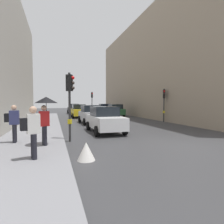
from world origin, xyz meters
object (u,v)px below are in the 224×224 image
object	(u,v)px
traffic_light_near_right	(70,94)
traffic_light_far_median	(92,99)
pedestrian_with_black_backpack	(32,129)
car_silver_hatchback	(91,114)
car_white_compact	(105,119)
pedestrian_with_umbrella	(46,107)
pedestrian_with_grey_backpack	(13,121)
traffic_light_mid_street	(164,99)
car_dark_suv	(74,109)
warning_sign_triangle	(86,151)
car_yellow_taxi	(79,111)
car_blue_van	(104,109)
car_green_estate	(115,110)

from	to	relation	value
traffic_light_near_right	traffic_light_far_median	size ratio (longest dim) A/B	0.96
pedestrian_with_black_backpack	car_silver_hatchback	bearing A→B (deg)	69.91
car_white_compact	pedestrian_with_umbrella	distance (m)	5.25
pedestrian_with_umbrella	car_silver_hatchback	bearing A→B (deg)	67.81
traffic_light_near_right	car_silver_hatchback	xyz separation A→B (m)	(2.64, 8.11, -1.59)
pedestrian_with_grey_backpack	traffic_light_mid_street	bearing A→B (deg)	29.50
car_dark_suv	warning_sign_triangle	bearing A→B (deg)	-94.76
traffic_light_near_right	pedestrian_with_black_backpack	distance (m)	3.81
car_silver_hatchback	car_dark_suv	xyz separation A→B (m)	(-0.08, 16.03, 0.00)
car_dark_suv	car_white_compact	bearing A→B (deg)	-90.10
pedestrian_with_black_backpack	car_yellow_taxi	bearing A→B (deg)	78.20
warning_sign_triangle	pedestrian_with_black_backpack	bearing A→B (deg)	174.61
car_yellow_taxi	car_silver_hatchback	bearing A→B (deg)	-88.04
car_silver_hatchback	pedestrian_with_grey_backpack	xyz separation A→B (m)	(-5.28, -8.31, 0.29)
car_silver_hatchback	traffic_light_mid_street	bearing A→B (deg)	-8.89
pedestrian_with_umbrella	pedestrian_with_black_backpack	xyz separation A→B (m)	(-0.36, -2.05, -0.68)
traffic_light_far_median	car_yellow_taxi	distance (m)	5.44
car_blue_van	pedestrian_with_grey_backpack	size ratio (longest dim) A/B	2.42
traffic_light_far_median	pedestrian_with_black_backpack	bearing A→B (deg)	-105.86
car_yellow_taxi	pedestrian_with_grey_backpack	distance (m)	16.42
car_blue_van	car_silver_hatchback	xyz separation A→B (m)	(-4.95, -13.74, 0.00)
pedestrian_with_umbrella	pedestrian_with_black_backpack	distance (m)	2.19
car_green_estate	pedestrian_with_umbrella	xyz separation A→B (m)	(-8.79, -17.02, 0.96)
traffic_light_near_right	pedestrian_with_umbrella	xyz separation A→B (m)	(-1.15, -1.20, -0.63)
car_dark_suv	pedestrian_with_grey_backpack	world-z (taller)	pedestrian_with_grey_backpack
car_blue_van	pedestrian_with_grey_backpack	bearing A→B (deg)	-114.87
car_green_estate	car_yellow_taxi	bearing A→B (deg)	-175.62
traffic_light_mid_street	pedestrian_with_black_backpack	distance (m)	15.44
pedestrian_with_grey_backpack	warning_sign_triangle	distance (m)	4.41
traffic_light_near_right	car_silver_hatchback	distance (m)	8.67
traffic_light_far_median	car_yellow_taxi	world-z (taller)	traffic_light_far_median
car_green_estate	warning_sign_triangle	xyz separation A→B (m)	(-7.37, -19.24, -0.55)
car_white_compact	car_dark_suv	size ratio (longest dim) A/B	1.00
traffic_light_mid_street	pedestrian_with_umbrella	bearing A→B (deg)	-143.89
traffic_light_near_right	traffic_light_mid_street	distance (m)	12.19
car_yellow_taxi	car_dark_suv	bearing A→B (deg)	88.88
traffic_light_near_right	car_green_estate	bearing A→B (deg)	64.23
car_green_estate	car_white_compact	bearing A→B (deg)	-110.91
car_green_estate	warning_sign_triangle	bearing A→B (deg)	-110.97
car_white_compact	pedestrian_with_grey_backpack	size ratio (longest dim) A/B	2.39
traffic_light_far_median	car_dark_suv	distance (m)	5.22
traffic_light_mid_street	car_green_estate	bearing A→B (deg)	105.00
traffic_light_mid_street	car_yellow_taxi	bearing A→B (deg)	132.00
traffic_light_mid_street	pedestrian_with_umbrella	world-z (taller)	traffic_light_mid_street
car_blue_van	warning_sign_triangle	xyz separation A→B (m)	(-7.32, -25.26, -0.55)
car_white_compact	car_dark_suv	world-z (taller)	same
pedestrian_with_umbrella	warning_sign_triangle	bearing A→B (deg)	-57.34
car_green_estate	car_dark_suv	bearing A→B (deg)	121.43
warning_sign_triangle	traffic_light_mid_street	bearing A→B (deg)	46.75
traffic_light_near_right	car_yellow_taxi	bearing A→B (deg)	81.19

